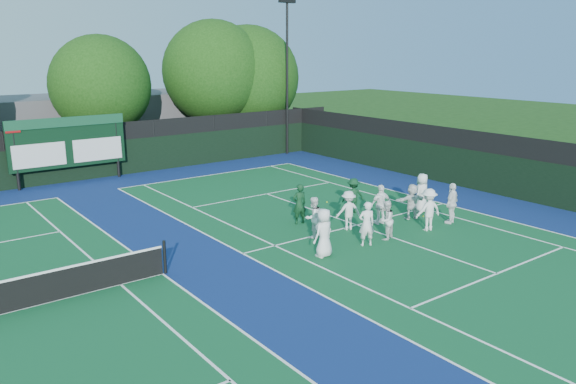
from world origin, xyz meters
TOP-DOWN VIEW (x-y plane):
  - ground at (0.00, 0.00)m, footprint 120.00×120.00m
  - court_apron at (-6.00, 1.00)m, footprint 34.00×32.00m
  - near_court at (0.00, 1.00)m, footprint 11.05×23.85m
  - back_fence at (-6.00, 16.00)m, footprint 34.00×0.08m
  - divider_fence_right at (9.00, 1.00)m, footprint 0.08×32.00m
  - scoreboard at (-7.01, 15.59)m, footprint 6.00×0.21m
  - clubhouse at (-2.00, 24.00)m, footprint 18.00×6.00m
  - light_pole_right at (7.50, 15.70)m, footprint 1.20×0.30m
  - tree_c at (-3.55, 19.58)m, footprint 6.00×6.00m
  - tree_d at (4.25, 19.58)m, footprint 6.95×6.95m
  - tree_e at (7.01, 19.58)m, footprint 7.29×7.29m
  - tennis_ball_0 at (-1.95, 1.14)m, footprint 0.07×0.07m
  - tennis_ball_1 at (2.65, 2.48)m, footprint 0.07×0.07m
  - tennis_ball_4 at (1.31, 4.37)m, footprint 0.07×0.07m
  - tennis_ball_5 at (3.10, 0.15)m, footprint 0.07×0.07m
  - player_front_0 at (-3.40, -0.88)m, footprint 0.92×0.69m
  - player_front_1 at (-1.43, -0.96)m, footprint 0.71×0.60m
  - player_front_2 at (-0.34, -0.88)m, footprint 0.87×0.77m
  - player_front_3 at (1.79, -1.13)m, footprint 1.20×0.85m
  - player_front_4 at (3.28, -1.11)m, footprint 1.07×0.67m
  - player_back_0 at (-2.39, 0.90)m, footprint 0.82×0.66m
  - player_back_1 at (-0.66, 0.83)m, footprint 1.14×0.86m
  - player_back_2 at (0.89, 0.56)m, footprint 1.03×0.57m
  - player_back_3 at (2.47, 0.30)m, footprint 1.47×0.87m
  - player_back_4 at (3.58, 0.70)m, footprint 0.93×0.69m
  - coach_left at (-1.74, 2.58)m, footprint 0.68×0.51m
  - coach_right at (1.13, 2.43)m, footprint 1.14×0.90m

SIDE VIEW (x-z plane):
  - ground at x=0.00m, z-range 0.00..0.00m
  - court_apron at x=-6.00m, z-range 0.00..0.01m
  - near_court at x=0.00m, z-range 0.01..0.01m
  - tennis_ball_0 at x=-1.95m, z-range 0.00..0.07m
  - tennis_ball_1 at x=2.65m, z-range 0.00..0.07m
  - tennis_ball_4 at x=1.31m, z-range 0.00..0.07m
  - tennis_ball_5 at x=3.10m, z-range 0.00..0.07m
  - player_front_2 at x=-0.34m, z-range 0.00..1.49m
  - player_back_3 at x=2.47m, z-range 0.00..1.51m
  - coach_right at x=1.13m, z-range 0.00..1.55m
  - player_back_1 at x=-0.66m, z-range 0.00..1.57m
  - player_back_0 at x=-2.39m, z-range 0.00..1.59m
  - player_front_1 at x=-1.43m, z-range 0.00..1.66m
  - player_back_2 at x=0.89m, z-range 0.00..1.66m
  - coach_left at x=-1.74m, z-range 0.00..1.68m
  - player_front_3 at x=1.79m, z-range 0.00..1.69m
  - player_front_4 at x=3.28m, z-range 0.00..1.70m
  - player_front_0 at x=-3.40m, z-range 0.00..1.71m
  - player_back_4 at x=3.58m, z-range 0.00..1.73m
  - back_fence at x=-6.00m, z-range -0.14..2.86m
  - divider_fence_right at x=9.00m, z-range -0.14..2.86m
  - clubhouse at x=-2.00m, z-range 0.00..4.00m
  - scoreboard at x=-7.01m, z-range 0.42..3.97m
  - tree_c at x=-3.55m, z-range 0.77..8.64m
  - tree_e at x=7.01m, z-range 0.50..9.18m
  - tree_d at x=4.25m, z-range 0.83..9.80m
  - light_pole_right at x=7.50m, z-range 1.24..11.36m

